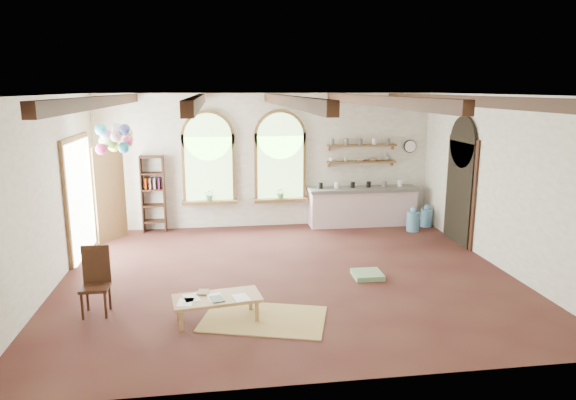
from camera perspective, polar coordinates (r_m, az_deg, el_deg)
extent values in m
plane|color=#4C281F|center=(9.39, -0.03, -8.33)|extent=(8.00, 8.00, 0.00)
cube|color=brown|center=(12.28, -8.78, 3.47)|extent=(1.24, 0.08, 1.64)
cylinder|color=brown|center=(12.19, -8.90, 6.95)|extent=(1.24, 0.08, 1.24)
cube|color=#8EC174|center=(12.24, -8.78, 3.44)|extent=(1.10, 0.04, 1.50)
cube|color=brown|center=(12.34, -8.66, -0.22)|extent=(1.30, 0.28, 0.08)
cube|color=brown|center=(12.37, -0.87, 3.68)|extent=(1.24, 0.08, 1.64)
cylinder|color=brown|center=(12.28, -0.88, 7.14)|extent=(1.24, 0.08, 1.24)
cube|color=#8EC174|center=(12.33, -0.85, 3.65)|extent=(1.10, 0.04, 1.50)
cube|color=brown|center=(12.43, -0.81, 0.01)|extent=(1.30, 0.28, 0.08)
cube|color=brown|center=(11.06, -22.13, 0.14)|extent=(0.10, 1.90, 2.50)
cube|color=black|center=(11.65, 18.51, 0.74)|extent=(0.10, 1.30, 2.40)
cube|color=beige|center=(12.74, 8.24, -0.87)|extent=(2.60, 0.55, 0.86)
cube|color=slate|center=(12.64, 8.31, 1.20)|extent=(2.68, 0.62, 0.08)
cube|color=brown|center=(12.70, 8.17, 4.23)|extent=(1.70, 0.24, 0.04)
cube|color=brown|center=(12.65, 8.23, 6.03)|extent=(1.70, 0.24, 0.04)
cylinder|color=black|center=(13.13, 13.41, 5.82)|extent=(0.32, 0.04, 0.32)
cube|color=#391B12|center=(12.38, -15.89, 0.62)|extent=(0.03, 0.32, 1.80)
cube|color=#391B12|center=(12.32, -13.59, 0.69)|extent=(0.03, 0.32, 1.80)
cube|color=#A3854B|center=(7.63, -7.89, -10.77)|extent=(1.33, 0.76, 0.05)
cube|color=#A3854B|center=(7.46, -11.80, -12.96)|extent=(0.06, 0.06, 0.32)
cube|color=#A3854B|center=(7.60, -3.49, -12.20)|extent=(0.06, 0.06, 0.32)
cube|color=#A3854B|center=(7.83, -12.07, -11.71)|extent=(0.06, 0.06, 0.32)
cube|color=#A3854B|center=(7.97, -4.18, -11.02)|extent=(0.06, 0.06, 0.32)
cube|color=#391B12|center=(8.22, -20.64, -9.08)|extent=(0.41, 0.41, 0.05)
cube|color=#391B12|center=(8.29, -20.54, -6.70)|extent=(0.40, 0.04, 0.60)
cube|color=tan|center=(7.72, -2.70, -13.03)|extent=(2.01, 1.56, 0.02)
cube|color=#6F9567|center=(9.39, 8.82, -8.20)|extent=(0.52, 0.52, 0.09)
cylinder|color=#5792BA|center=(12.48, 13.72, -2.34)|extent=(0.30, 0.30, 0.45)
sphere|color=#5792BA|center=(12.42, 13.78, -1.11)|extent=(0.16, 0.16, 0.16)
cylinder|color=#5792BA|center=(12.97, 15.11, -1.93)|extent=(0.28, 0.28, 0.42)
sphere|color=#5792BA|center=(12.91, 15.18, -0.82)|extent=(0.15, 0.15, 0.15)
cylinder|color=white|center=(10.61, -18.85, 8.78)|extent=(0.01, 0.01, 0.85)
sphere|color=teal|center=(10.60, -17.78, 5.56)|extent=(0.23, 0.23, 0.23)
sphere|color=#FF5489|center=(10.68, -17.36, 6.28)|extent=(0.23, 0.23, 0.23)
sphere|color=#BEFF35|center=(10.83, -17.36, 7.00)|extent=(0.23, 0.23, 0.23)
sphere|color=white|center=(10.79, -18.41, 7.55)|extent=(0.23, 0.23, 0.23)
sphere|color=#FFFA28|center=(10.90, -18.79, 5.67)|extent=(0.23, 0.23, 0.23)
sphere|color=#71C855|center=(10.91, -19.69, 6.24)|extent=(0.23, 0.23, 0.23)
sphere|color=#DD70EF|center=(10.71, -19.56, 6.79)|extent=(0.23, 0.23, 0.23)
sphere|color=#33C6DA|center=(10.60, -20.08, 7.36)|extent=(0.23, 0.23, 0.23)
sphere|color=#F93788|center=(10.47, -20.03, 5.33)|extent=(0.23, 0.23, 0.23)
sphere|color=#70BF43|center=(10.50, -19.03, 6.07)|extent=(0.23, 0.23, 0.23)
sphere|color=#F7B6C3|center=(10.40, -18.55, 6.72)|extent=(0.23, 0.23, 0.23)
sphere|color=#454EA3|center=(10.38, -17.69, 7.43)|extent=(0.23, 0.23, 0.23)
imported|color=olive|center=(7.80, -10.03, -10.04)|extent=(0.19, 0.25, 0.02)
cube|color=black|center=(7.53, -7.88, -10.84)|extent=(0.22, 0.28, 0.01)
imported|color=#598C4C|center=(12.27, -8.69, 0.61)|extent=(0.27, 0.23, 0.30)
imported|color=#598C4C|center=(12.36, -0.79, 0.84)|extent=(0.27, 0.23, 0.30)
imported|color=white|center=(12.51, 4.87, 4.51)|extent=(0.12, 0.10, 0.10)
imported|color=beige|center=(12.59, 6.43, 4.52)|extent=(0.10, 0.10, 0.09)
imported|color=beige|center=(12.68, 7.96, 4.44)|extent=(0.22, 0.22, 0.05)
imported|color=#8C664C|center=(12.78, 9.47, 4.47)|extent=(0.20, 0.20, 0.06)
imported|color=slate|center=(12.88, 10.98, 4.77)|extent=(0.18, 0.18, 0.19)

